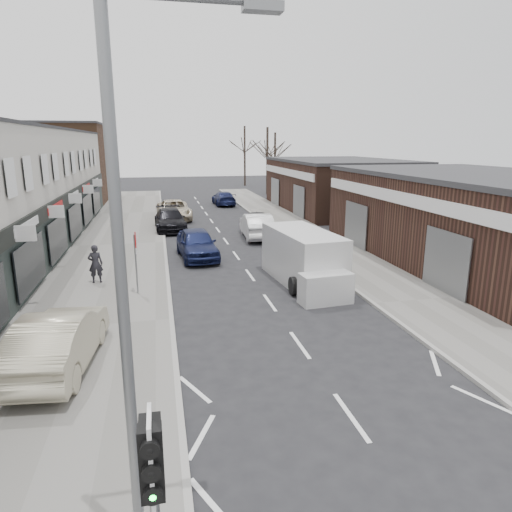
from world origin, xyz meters
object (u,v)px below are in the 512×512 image
traffic_light (153,476)px  parked_car_left_c (174,210)px  parked_car_right_a (257,226)px  sedan_on_pavement (59,340)px  pedestrian (95,264)px  white_van (304,259)px  parked_car_left_b (170,220)px  parked_car_right_b (257,221)px  warning_sign (136,245)px  parked_car_right_c (224,198)px  street_lamp (134,271)px  parked_car_left_a (197,244)px

traffic_light → parked_car_left_c: size_ratio=0.54×
traffic_light → parked_car_right_a: (6.60, 24.63, -1.59)m
sedan_on_pavement → parked_car_right_a: (9.27, 16.79, -0.11)m
parked_car_left_c → pedestrian: bearing=-105.8°
white_van → parked_car_left_c: size_ratio=1.11×
parked_car_left_b → parked_car_right_b: size_ratio=1.23×
warning_sign → parked_car_right_b: bearing=58.9°
traffic_light → parked_car_left_c: 33.54m
parked_car_right_c → street_lamp: bearing=78.9°
pedestrian → parked_car_right_b: 14.93m
parked_car_right_a → parked_car_left_b: bearing=-32.5°
parked_car_left_b → traffic_light: bearing=-94.0°
parked_car_left_a → parked_car_left_b: size_ratio=0.91×
parked_car_left_a → parked_car_left_c: parked_car_left_a is taller
traffic_light → parked_car_right_b: size_ratio=0.73×
parked_car_left_c → white_van: bearing=-77.7°
parked_car_right_b → parked_car_right_c: size_ratio=0.89×
street_lamp → parked_car_right_c: 40.95m
warning_sign → white_van: warning_sign is taller
white_van → parked_car_left_b: 15.42m
pedestrian → parked_car_left_a: pedestrian is taller
white_van → parked_car_left_a: size_ratio=1.32×
traffic_light → parked_car_left_b: (1.00, 28.69, -1.65)m
white_van → pedestrian: size_ratio=3.63×
warning_sign → parked_car_left_c: warning_sign is taller
parked_car_left_b → pedestrian: bearing=-108.0°
parked_car_left_b → parked_car_right_b: parked_car_left_b is taller
warning_sign → parked_car_right_c: size_ratio=0.57×
pedestrian → parked_car_right_b: bearing=-132.0°
warning_sign → parked_car_left_b: (1.76, 14.67, -1.44)m
pedestrian → parked_car_left_c: bearing=-104.1°
parked_car_right_c → pedestrian: bearing=68.3°
traffic_light → parked_car_left_b: size_ratio=0.59×
street_lamp → parked_car_left_c: street_lamp is taller
white_van → traffic_light: bearing=-120.6°
parked_car_left_a → parked_car_left_c: bearing=88.8°
parked_car_right_b → parked_car_right_c: parked_car_right_b is taller
parked_car_right_a → parked_car_right_c: 16.77m
parked_car_left_a → parked_car_right_b: bearing=51.2°
sedan_on_pavement → parked_car_right_c: 34.85m
warning_sign → street_lamp: bearing=-87.2°
sedan_on_pavement → parked_car_left_c: sedan_on_pavement is taller
white_van → parked_car_left_a: 7.13m
street_lamp → parked_car_left_c: bearing=87.2°
parked_car_left_b → parked_car_right_a: parked_car_right_a is taller
parked_car_left_c → parked_car_right_c: 9.54m
parked_car_right_b → parked_car_right_a: bearing=80.3°
street_lamp → warning_sign: size_ratio=2.96×
pedestrian → parked_car_left_a: bearing=-141.4°
warning_sign → parked_car_left_c: 19.63m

